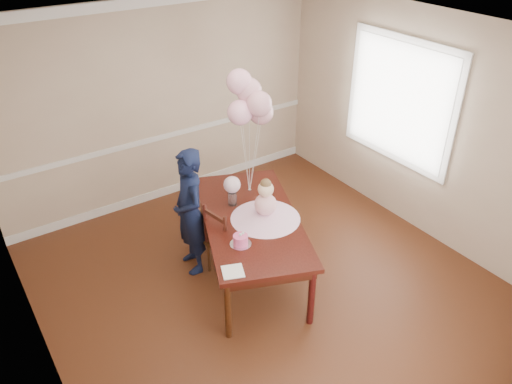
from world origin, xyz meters
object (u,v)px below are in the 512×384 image
object	(u,v)px
birthday_cake	(241,240)
woman	(190,212)
dining_table_top	(251,219)
dining_chair_seat	(229,242)

from	to	relation	value
birthday_cake	woman	xyz separation A→B (m)	(-0.15, 0.79, -0.05)
dining_table_top	dining_chair_seat	xyz separation A→B (m)	(-0.21, 0.14, -0.31)
dining_table_top	birthday_cake	distance (m)	0.49
dining_chair_seat	woman	bearing A→B (deg)	122.79
dining_table_top	birthday_cake	bearing A→B (deg)	-113.96
birthday_cake	dining_table_top	bearing A→B (deg)	44.20
dining_table_top	woman	world-z (taller)	woman
dining_table_top	dining_chair_seat	distance (m)	0.40
dining_chair_seat	woman	xyz separation A→B (m)	(-0.29, 0.31, 0.34)
birthday_cake	dining_chair_seat	distance (m)	0.64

